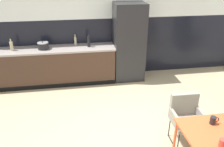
% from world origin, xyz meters
% --- Properties ---
extents(ground_plane, '(9.24, 9.24, 0.00)m').
position_xyz_m(ground_plane, '(0.00, 0.00, 0.00)').
color(ground_plane, tan).
extents(back_wall_splashback_dark, '(7.10, 0.12, 1.48)m').
position_xyz_m(back_wall_splashback_dark, '(0.00, 2.88, 0.74)').
color(back_wall_splashback_dark, black).
rests_on(back_wall_splashback_dark, ground).
extents(kitchen_counter, '(3.37, 0.63, 0.89)m').
position_xyz_m(kitchen_counter, '(-1.73, 2.51, 0.45)').
color(kitchen_counter, '#3F2A1F').
rests_on(kitchen_counter, ground).
extents(refrigerator_column, '(0.73, 0.60, 1.89)m').
position_xyz_m(refrigerator_column, '(0.33, 2.52, 0.95)').
color(refrigerator_column, '#232326').
rests_on(refrigerator_column, ground).
extents(armchair_near_window, '(0.50, 0.48, 0.81)m').
position_xyz_m(armchair_near_window, '(0.72, 0.05, 0.51)').
color(armchair_near_window, gray).
rests_on(armchair_near_window, ground).
extents(mug_wide_latte, '(0.13, 0.08, 0.10)m').
position_xyz_m(mug_wide_latte, '(0.66, -0.94, 0.80)').
color(mug_wide_latte, '#B23D33').
rests_on(mug_wide_latte, dining_table).
extents(mug_glass_clear, '(0.13, 0.08, 0.11)m').
position_xyz_m(mug_glass_clear, '(0.78, -0.53, 0.80)').
color(mug_glass_clear, black).
rests_on(mug_glass_clear, dining_table).
extents(cooking_pot, '(0.25, 0.25, 0.18)m').
position_xyz_m(cooking_pot, '(-1.71, 2.50, 0.97)').
color(cooking_pot, black).
rests_on(cooking_pot, kitchen_counter).
extents(bottle_oil_tall, '(0.06, 0.06, 0.26)m').
position_xyz_m(bottle_oil_tall, '(-0.97, 2.68, 1.00)').
color(bottle_oil_tall, tan).
rests_on(bottle_oil_tall, kitchen_counter).
extents(bottle_wine_green, '(0.07, 0.07, 0.31)m').
position_xyz_m(bottle_wine_green, '(-0.65, 2.51, 1.02)').
color(bottle_wine_green, black).
rests_on(bottle_wine_green, kitchen_counter).
extents(bottle_spice_small, '(0.07, 0.07, 0.27)m').
position_xyz_m(bottle_spice_small, '(-2.40, 2.50, 1.00)').
color(bottle_spice_small, tan).
rests_on(bottle_spice_small, kitchen_counter).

